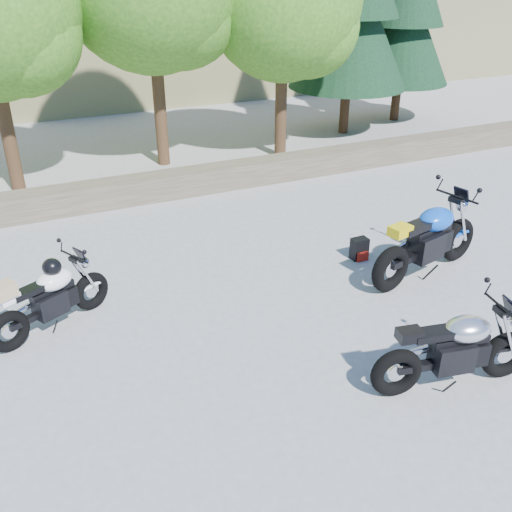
# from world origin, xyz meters

# --- Properties ---
(ground) EXTENTS (90.00, 90.00, 0.00)m
(ground) POSITION_xyz_m (0.00, 0.00, 0.00)
(ground) COLOR gray
(ground) RESTS_ON ground
(stone_wall) EXTENTS (22.00, 0.55, 0.50)m
(stone_wall) POSITION_xyz_m (0.00, 5.50, 0.25)
(stone_wall) COLOR brown
(stone_wall) RESTS_ON ground
(tree_decid_right) EXTENTS (3.54, 3.54, 5.41)m
(tree_decid_right) POSITION_xyz_m (3.71, 6.94, 3.50)
(tree_decid_right) COLOR #382314
(tree_decid_right) RESTS_ON ground
(conifer_far) EXTENTS (2.82, 2.82, 6.27)m
(conifer_far) POSITION_xyz_m (8.40, 8.80, 3.27)
(conifer_far) COLOR #382314
(conifer_far) RESTS_ON ground
(silver_bike) EXTENTS (1.95, 0.66, 0.99)m
(silver_bike) POSITION_xyz_m (1.48, -1.52, 0.48)
(silver_bike) COLOR black
(silver_bike) RESTS_ON ground
(white_bike) EXTENTS (1.64, 0.93, 0.98)m
(white_bike) POSITION_xyz_m (-2.48, 1.55, 0.48)
(white_bike) COLOR black
(white_bike) RESTS_ON ground
(blue_bike) EXTENTS (2.30, 0.84, 1.17)m
(blue_bike) POSITION_xyz_m (2.91, 0.69, 0.57)
(blue_bike) COLOR black
(blue_bike) RESTS_ON ground
(backpack) EXTENTS (0.26, 0.23, 0.35)m
(backpack) POSITION_xyz_m (2.29, 1.54, 0.17)
(backpack) COLOR black
(backpack) RESTS_ON ground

